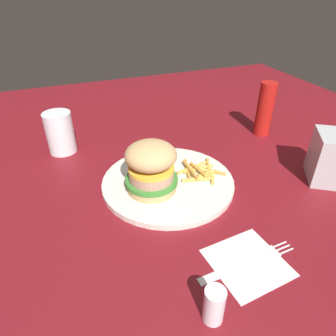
% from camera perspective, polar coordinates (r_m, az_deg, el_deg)
% --- Properties ---
extents(ground_plane, '(1.60, 1.60, 0.00)m').
position_cam_1_polar(ground_plane, '(0.64, 0.96, -3.30)').
color(ground_plane, maroon).
extents(plate, '(0.28, 0.28, 0.01)m').
position_cam_1_polar(plate, '(0.64, -0.00, -2.69)').
color(plate, silver).
rests_on(plate, ground_plane).
extents(sandwich, '(0.11, 0.11, 0.10)m').
position_cam_1_polar(sandwich, '(0.59, -3.22, 0.23)').
color(sandwich, tan).
rests_on(sandwich, plate).
extents(fries_pile, '(0.11, 0.10, 0.01)m').
position_cam_1_polar(fries_pile, '(0.66, 5.96, -0.61)').
color(fries_pile, gold).
rests_on(fries_pile, plate).
extents(napkin, '(0.12, 0.12, 0.00)m').
position_cam_1_polar(napkin, '(0.51, 14.82, -16.92)').
color(napkin, white).
rests_on(napkin, ground_plane).
extents(fork, '(0.03, 0.17, 0.00)m').
position_cam_1_polar(fork, '(0.51, 15.01, -16.67)').
color(fork, silver).
rests_on(fork, napkin).
extents(drink_glass, '(0.07, 0.07, 0.10)m').
position_cam_1_polar(drink_glass, '(0.79, -19.71, 5.87)').
color(drink_glass, silver).
rests_on(drink_glass, ground_plane).
extents(napkin_dispenser, '(0.11, 0.10, 0.11)m').
position_cam_1_polar(napkin_dispenser, '(0.72, 27.99, 1.81)').
color(napkin_dispenser, '#B7BABF').
rests_on(napkin_dispenser, ground_plane).
extents(ketchup_bottle, '(0.04, 0.04, 0.15)m').
position_cam_1_polar(ketchup_bottle, '(0.87, 17.92, 10.58)').
color(ketchup_bottle, '#B21914').
rests_on(ketchup_bottle, ground_plane).
extents(salt_shaker, '(0.03, 0.03, 0.06)m').
position_cam_1_polar(salt_shaker, '(0.42, 8.72, -24.32)').
color(salt_shaker, white).
rests_on(salt_shaker, ground_plane).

